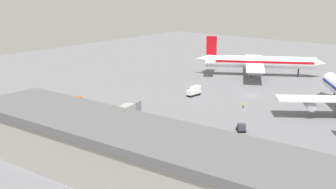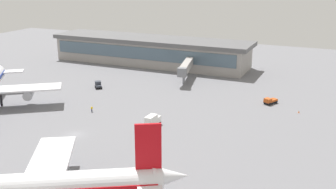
{
  "view_description": "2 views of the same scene",
  "coord_description": "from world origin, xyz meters",
  "px_view_note": "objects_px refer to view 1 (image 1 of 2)",
  "views": [
    {
      "loc": [
        78.65,
        -143.29,
        39.25
      ],
      "look_at": [
        -13.68,
        -28.37,
        3.69
      ],
      "focal_mm": 52.23,
      "sensor_mm": 36.0,
      "label": 1
    },
    {
      "loc": [
        -57.8,
        73.6,
        38.73
      ],
      "look_at": [
        -12.25,
        -28.74,
        3.72
      ],
      "focal_mm": 42.71,
      "sensor_mm": 36.0,
      "label": 2
    }
  ],
  "objects_px": {
    "pushback_tractor": "(76,100)",
    "safety_cone_near_gate": "(69,95)",
    "airplane_at_gate": "(259,62)",
    "baggage_tug": "(241,128)",
    "ground_crew_worker": "(243,105)",
    "catering_truck": "(194,91)"
  },
  "relations": [
    {
      "from": "pushback_tractor",
      "to": "safety_cone_near_gate",
      "type": "bearing_deg",
      "value": 91.27
    },
    {
      "from": "airplane_at_gate",
      "to": "pushback_tractor",
      "type": "relative_size",
      "value": 9.88
    },
    {
      "from": "pushback_tractor",
      "to": "baggage_tug",
      "type": "bearing_deg",
      "value": -53.95
    },
    {
      "from": "pushback_tractor",
      "to": "safety_cone_near_gate",
      "type": "height_order",
      "value": "pushback_tractor"
    },
    {
      "from": "airplane_at_gate",
      "to": "ground_crew_worker",
      "type": "xyz_separation_m",
      "value": [
        20.69,
        -47.35,
        -4.93
      ]
    },
    {
      "from": "airplane_at_gate",
      "to": "safety_cone_near_gate",
      "type": "height_order",
      "value": "airplane_at_gate"
    },
    {
      "from": "baggage_tug",
      "to": "safety_cone_near_gate",
      "type": "bearing_deg",
      "value": -129.15
    },
    {
      "from": "airplane_at_gate",
      "to": "pushback_tractor",
      "type": "distance_m",
      "value": 79.26
    },
    {
      "from": "baggage_tug",
      "to": "catering_truck",
      "type": "bearing_deg",
      "value": -167.63
    },
    {
      "from": "catering_truck",
      "to": "pushback_tractor",
      "type": "relative_size",
      "value": 1.19
    },
    {
      "from": "airplane_at_gate",
      "to": "ground_crew_worker",
      "type": "distance_m",
      "value": 51.91
    },
    {
      "from": "airplane_at_gate",
      "to": "ground_crew_worker",
      "type": "bearing_deg",
      "value": -96.63
    },
    {
      "from": "airplane_at_gate",
      "to": "catering_truck",
      "type": "height_order",
      "value": "airplane_at_gate"
    },
    {
      "from": "airplane_at_gate",
      "to": "ground_crew_worker",
      "type": "relative_size",
      "value": 28.21
    },
    {
      "from": "pushback_tractor",
      "to": "ground_crew_worker",
      "type": "relative_size",
      "value": 2.85
    },
    {
      "from": "catering_truck",
      "to": "ground_crew_worker",
      "type": "bearing_deg",
      "value": 83.93
    },
    {
      "from": "catering_truck",
      "to": "pushback_tractor",
      "type": "distance_m",
      "value": 39.55
    },
    {
      "from": "pushback_tractor",
      "to": "ground_crew_worker",
      "type": "xyz_separation_m",
      "value": [
        45.22,
        27.87,
        -0.12
      ]
    },
    {
      "from": "safety_cone_near_gate",
      "to": "baggage_tug",
      "type": "bearing_deg",
      "value": 1.67
    },
    {
      "from": "baggage_tug",
      "to": "ground_crew_worker",
      "type": "xyz_separation_m",
      "value": [
        -11.79,
        21.16,
        -0.31
      ]
    },
    {
      "from": "pushback_tractor",
      "to": "baggage_tug",
      "type": "distance_m",
      "value": 57.41
    },
    {
      "from": "catering_truck",
      "to": "baggage_tug",
      "type": "xyz_separation_m",
      "value": [
        32.75,
        -24.51,
        -0.54
      ]
    }
  ]
}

